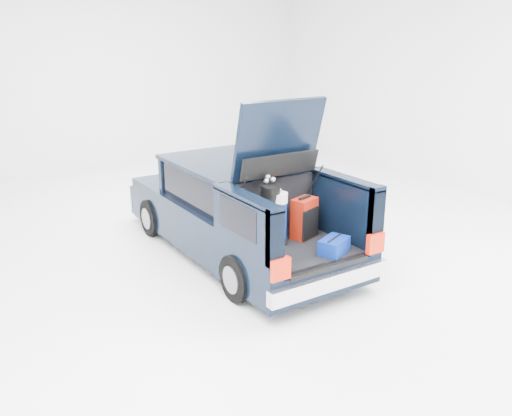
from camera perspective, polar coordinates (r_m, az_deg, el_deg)
ground at (r=8.46m, az=-1.83°, el=-4.71°), size 14.00×14.00×0.00m
car at (r=8.31m, az=-2.26°, el=-0.19°), size 1.87×4.65×2.47m
red_suitcase at (r=7.33m, az=5.11°, el=-1.10°), size 0.41×0.34×0.59m
black_golf_bag at (r=7.04m, az=1.44°, el=-0.62°), size 0.38×0.42×0.93m
blue_golf_bag at (r=7.05m, az=2.35°, el=-1.08°), size 0.31×0.31×0.80m
blue_duffel at (r=6.92m, az=8.21°, el=-3.96°), size 0.48×0.41×0.22m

